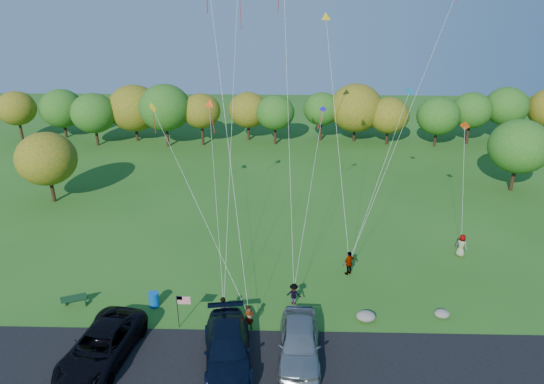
{
  "coord_description": "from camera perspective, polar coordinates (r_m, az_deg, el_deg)",
  "views": [
    {
      "loc": [
        0.49,
        -24.88,
        19.35
      ],
      "look_at": [
        -0.3,
        6.0,
        6.3
      ],
      "focal_mm": 32.0,
      "sensor_mm": 36.0,
      "label": 1
    }
  ],
  "objects": [
    {
      "name": "kites_aloft",
      "position": [
        39.1,
        3.34,
        21.52
      ],
      "size": [
        25.37,
        8.98,
        14.18
      ],
      "color": "#D75B17",
      "rests_on": "ground"
    },
    {
      "name": "trash_barrel",
      "position": [
        33.42,
        -13.71,
        -12.19
      ],
      "size": [
        0.67,
        0.67,
        1.0
      ],
      "primitive_type": "cylinder",
      "color": "#0B50AD",
      "rests_on": "ground"
    },
    {
      "name": "flyer_d",
      "position": [
        35.94,
        9.07,
        -8.25
      ],
      "size": [
        1.15,
        1.01,
        1.86
      ],
      "primitive_type": "imported",
      "rotation": [
        0.0,
        0.0,
        3.77
      ],
      "color": "#4C4C59",
      "rests_on": "ground"
    },
    {
      "name": "minivan_silver",
      "position": [
        28.43,
        3.24,
        -17.22
      ],
      "size": [
        2.49,
        5.84,
        1.97
      ],
      "primitive_type": "imported",
      "rotation": [
        0.0,
        0.0,
        -0.03
      ],
      "color": "#94999E",
      "rests_on": "asphalt_lane"
    },
    {
      "name": "boulder_near",
      "position": [
        31.98,
        10.99,
        -14.14
      ],
      "size": [
        1.23,
        0.96,
        0.61
      ],
      "primitive_type": "ellipsoid",
      "color": "gray",
      "rests_on": "ground"
    },
    {
      "name": "minivan_navy",
      "position": [
        28.25,
        -5.25,
        -17.8
      ],
      "size": [
        3.42,
        6.58,
        1.82
      ],
      "primitive_type": "imported",
      "rotation": [
        0.0,
        0.0,
        0.14
      ],
      "color": "black",
      "rests_on": "asphalt_lane"
    },
    {
      "name": "flyer_c",
      "position": [
        32.59,
        2.58,
        -11.9
      ],
      "size": [
        1.08,
        0.75,
        1.52
      ],
      "primitive_type": "imported",
      "rotation": [
        0.0,
        0.0,
        2.94
      ],
      "color": "#4C4C59",
      "rests_on": "ground"
    },
    {
      "name": "flyer_a",
      "position": [
        30.44,
        -2.72,
        -14.58
      ],
      "size": [
        0.73,
        0.65,
        1.68
      ],
      "primitive_type": "imported",
      "rotation": [
        0.0,
        0.0,
        0.5
      ],
      "color": "#4C4C59",
      "rests_on": "ground"
    },
    {
      "name": "flyer_e",
      "position": [
        40.53,
        21.38,
        -5.88
      ],
      "size": [
        1.05,
        1.03,
        1.83
      ],
      "primitive_type": "imported",
      "rotation": [
        0.0,
        0.0,
        2.39
      ],
      "color": "#4C4C59",
      "rests_on": "ground"
    },
    {
      "name": "minivan_dark",
      "position": [
        29.83,
        -19.43,
        -16.72
      ],
      "size": [
        4.01,
        6.89,
        1.8
      ],
      "primitive_type": "imported",
      "rotation": [
        0.0,
        0.0,
        -0.16
      ],
      "color": "black",
      "rests_on": "asphalt_lane"
    },
    {
      "name": "asphalt_lane",
      "position": [
        28.45,
        0.1,
        -19.87
      ],
      "size": [
        44.0,
        6.0,
        0.06
      ],
      "primitive_type": "cube",
      "color": "black",
      "rests_on": "ground"
    },
    {
      "name": "treeline",
      "position": [
        62.55,
        -0.59,
        9.2
      ],
      "size": [
        76.16,
        27.66,
        7.88
      ],
      "color": "#3C2716",
      "rests_on": "ground"
    },
    {
      "name": "flag_assembly",
      "position": [
        30.56,
        -10.64,
        -12.83
      ],
      "size": [
        0.85,
        0.55,
        2.29
      ],
      "color": "black",
      "rests_on": "ground"
    },
    {
      "name": "ground",
      "position": [
        31.52,
        0.28,
        -14.96
      ],
      "size": [
        140.0,
        140.0,
        0.0
      ],
      "primitive_type": "plane",
      "color": "#265819",
      "rests_on": "ground"
    },
    {
      "name": "boulder_far",
      "position": [
        33.51,
        19.37,
        -13.35
      ],
      "size": [
        0.97,
        0.81,
        0.51
      ],
      "primitive_type": "ellipsoid",
      "color": "gray",
      "rests_on": "ground"
    },
    {
      "name": "flyer_b",
      "position": [
        31.22,
        -5.69,
        -13.59
      ],
      "size": [
        0.94,
        0.81,
        1.68
      ],
      "primitive_type": "imported",
      "rotation": [
        0.0,
        0.0,
        -0.24
      ],
      "color": "#4C4C59",
      "rests_on": "ground"
    },
    {
      "name": "park_bench",
      "position": [
        35.06,
        -22.23,
        -11.63
      ],
      "size": [
        1.54,
        0.83,
        0.88
      ],
      "rotation": [
        0.0,
        0.0,
        0.39
      ],
      "color": "#11301D",
      "rests_on": "ground"
    }
  ]
}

